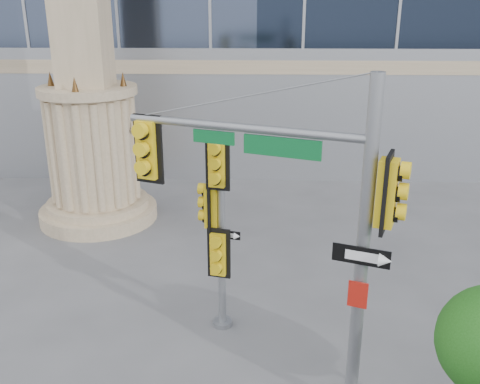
{
  "coord_description": "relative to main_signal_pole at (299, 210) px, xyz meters",
  "views": [
    {
      "loc": [
        0.03,
        -9.94,
        7.98
      ],
      "look_at": [
        -0.34,
        2.0,
        3.68
      ],
      "focal_mm": 40.0,
      "sensor_mm": 36.0,
      "label": 1
    }
  ],
  "objects": [
    {
      "name": "monument",
      "position": [
        -6.85,
        9.58,
        1.26
      ],
      "size": [
        4.4,
        4.4,
        16.6
      ],
      "color": "tan",
      "rests_on": "ground"
    },
    {
      "name": "ground",
      "position": [
        -0.85,
        0.58,
        -4.26
      ],
      "size": [
        120.0,
        120.0,
        0.0
      ],
      "primitive_type": "plane",
      "color": "#545456",
      "rests_on": "ground"
    },
    {
      "name": "secondary_signal_pole",
      "position": [
        -1.72,
        2.45,
        -1.22
      ],
      "size": [
        0.9,
        0.79,
        5.19
      ],
      "rotation": [
        0.0,
        0.0,
        -0.22
      ],
      "color": "slate",
      "rests_on": "ground"
    },
    {
      "name": "main_signal_pole",
      "position": [
        0.0,
        0.0,
        0.0
      ],
      "size": [
        5.09,
        2.32,
        6.88
      ],
      "rotation": [
        0.0,
        0.0,
        -0.36
      ],
      "color": "slate",
      "rests_on": "ground"
    }
  ]
}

